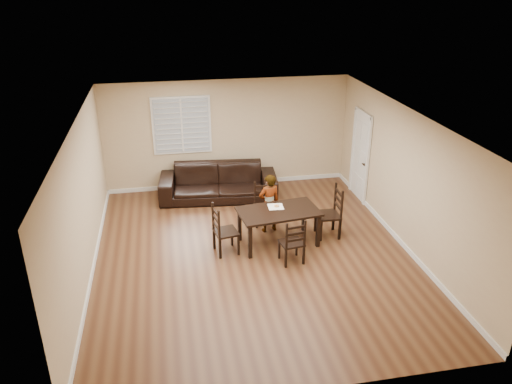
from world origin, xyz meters
The scene contains 11 objects.
ground centered at (0.00, 0.00, 0.00)m, with size 7.00×7.00×0.00m, color brown.
room centered at (0.04, 0.18, 1.81)m, with size 6.04×7.04×2.72m.
dining_table centered at (0.57, 0.35, 0.64)m, with size 1.66×1.07×0.73m.
chair_near centered at (0.47, 1.33, 0.42)m, with size 0.44×0.42×0.92m.
chair_far centered at (0.68, -0.47, 0.42)m, with size 0.47×0.44×0.92m.
chair_left centered at (-0.62, 0.19, 0.46)m, with size 0.50×0.52×1.01m.
chair_right centered at (1.77, 0.48, 0.49)m, with size 0.46×0.50×1.08m.
child centered at (0.50, 0.91, 0.64)m, with size 0.46×0.30×1.27m, color gray.
napkin centered at (0.55, 0.52, 0.74)m, with size 0.30×0.30×0.00m, color white.
donut centered at (0.57, 0.52, 0.76)m, with size 0.10×0.10×0.04m.
sofa centered at (-0.34, 2.75, 0.40)m, with size 2.76×1.08×0.81m, color black.
Camera 1 is at (-1.50, -8.19, 5.05)m, focal length 35.00 mm.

